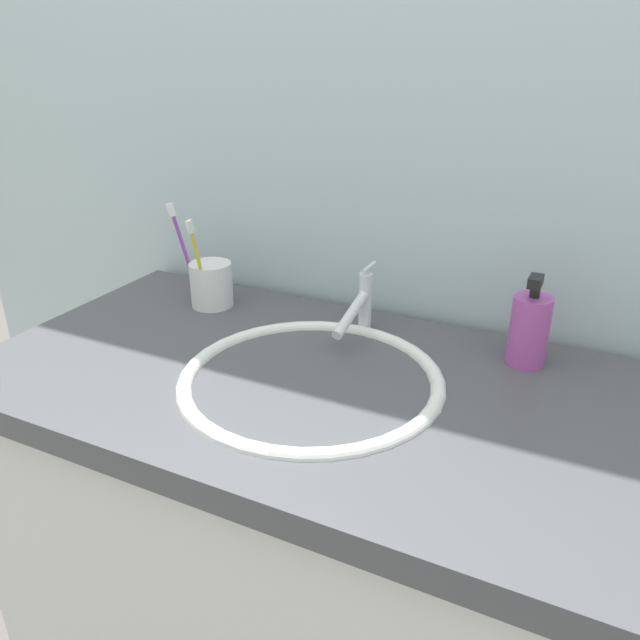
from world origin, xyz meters
name	(u,v)px	position (x,y,z in m)	size (l,w,h in m)	color
tiled_wall_back	(401,121)	(0.00, 0.33, 1.20)	(2.31, 0.04, 2.40)	silver
vanity_counter	(319,580)	(0.00, 0.00, 0.43)	(1.11, 0.57, 0.85)	silver
sink_basin	(312,398)	(-0.01, -0.01, 0.82)	(0.41, 0.41, 0.10)	white
faucet	(360,305)	(-0.01, 0.18, 0.90)	(0.02, 0.16, 0.12)	silver
toothbrush_cup	(211,284)	(-0.32, 0.17, 0.89)	(0.08, 0.08, 0.09)	white
toothbrush_yellow	(198,259)	(-0.31, 0.13, 0.96)	(0.01, 0.05, 0.18)	yellow
toothbrush_purple	(184,248)	(-0.37, 0.15, 0.97)	(0.05, 0.04, 0.20)	purple
soap_dispenser	(529,329)	(0.28, 0.19, 0.91)	(0.06, 0.06, 0.15)	#B24CA5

